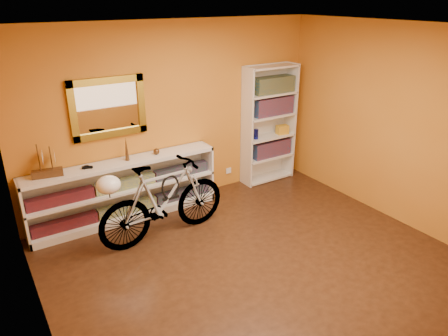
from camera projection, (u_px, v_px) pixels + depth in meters
floor at (256, 263)px, 4.86m from camera, size 4.50×4.00×0.01m
ceiling at (264, 28)px, 3.85m from camera, size 4.50×4.00×0.01m
back_wall at (175, 115)px, 5.92m from camera, size 4.50×0.01×2.60m
left_wall at (27, 215)px, 3.24m from camera, size 0.01×4.00×2.60m
right_wall at (398, 125)px, 5.47m from camera, size 0.01×4.00×2.60m
gilt_mirror at (108, 108)px, 5.32m from camera, size 0.98×0.06×0.78m
wall_socket at (229, 171)px, 6.75m from camera, size 0.09×0.02×0.09m
console_unit at (125, 190)px, 5.67m from camera, size 2.60×0.35×0.85m
cd_row_lower at (128, 207)px, 5.75m from camera, size 2.50×0.13×0.14m
cd_row_upper at (125, 183)px, 5.61m from camera, size 2.50×0.13×0.14m
model_ship at (45, 160)px, 4.96m from camera, size 0.37×0.19×0.42m
toy_car at (88, 168)px, 5.28m from camera, size 0.00×0.01×0.00m
bronze_ornament at (126, 149)px, 5.48m from camera, size 0.06×0.06×0.32m
decorative_orb at (156, 151)px, 5.73m from camera, size 0.09×0.09×0.09m
bookcase at (269, 125)px, 6.70m from camera, size 0.90×0.30×1.90m
book_row_a at (270, 148)px, 6.88m from camera, size 0.70×0.22×0.26m
book_row_b at (272, 106)px, 6.61m from camera, size 0.70×0.22×0.28m
book_row_c at (273, 85)px, 6.48m from camera, size 0.70×0.22×0.25m
travel_mug at (256, 134)px, 6.59m from camera, size 0.07×0.07×0.16m
red_tin at (259, 89)px, 6.40m from camera, size 0.15×0.15×0.18m
yellow_bag at (282, 130)px, 6.84m from camera, size 0.20×0.15×0.15m
bicycle at (164, 200)px, 5.20m from camera, size 0.55×1.78×1.03m
helmet at (108, 185)px, 4.69m from camera, size 0.28×0.26×0.21m
u_lock at (170, 187)px, 5.19m from camera, size 0.24×0.03×0.24m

